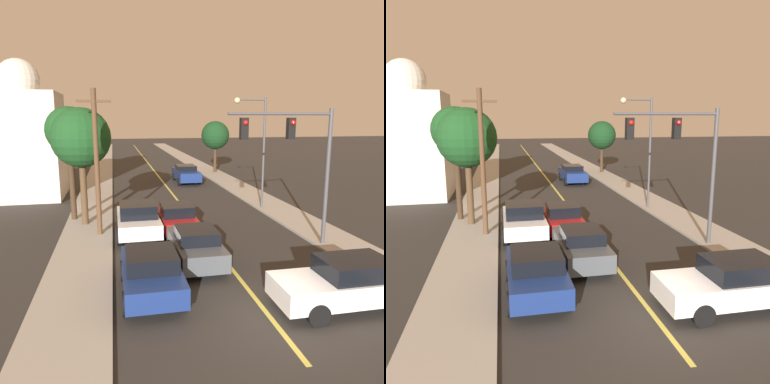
% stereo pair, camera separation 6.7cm
% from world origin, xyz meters
% --- Properties ---
extents(ground_plane, '(200.00, 200.00, 0.00)m').
position_xyz_m(ground_plane, '(0.00, 0.00, 0.00)').
color(ground_plane, '#2D2B28').
extents(road_surface, '(9.12, 80.00, 0.01)m').
position_xyz_m(road_surface, '(0.00, 36.00, 0.01)').
color(road_surface, '#2D2B28').
rests_on(road_surface, ground).
extents(sidewalk_left, '(2.50, 80.00, 0.12)m').
position_xyz_m(sidewalk_left, '(-5.81, 36.00, 0.06)').
color(sidewalk_left, '#9E998E').
rests_on(sidewalk_left, ground).
extents(sidewalk_right, '(2.50, 80.00, 0.12)m').
position_xyz_m(sidewalk_right, '(5.81, 36.00, 0.06)').
color(sidewalk_right, '#9E998E').
rests_on(sidewalk_right, ground).
extents(car_near_lane_front, '(1.89, 4.01, 1.52)m').
position_xyz_m(car_near_lane_front, '(-1.28, 4.79, 0.78)').
color(car_near_lane_front, '#474C51').
rests_on(car_near_lane_front, ground).
extents(car_near_lane_second, '(1.90, 3.96, 1.44)m').
position_xyz_m(car_near_lane_second, '(-1.28, 9.44, 0.73)').
color(car_near_lane_second, red).
rests_on(car_near_lane_second, ground).
extents(car_outer_lane_front, '(1.98, 4.09, 1.55)m').
position_xyz_m(car_outer_lane_front, '(-3.28, 2.52, 0.81)').
color(car_outer_lane_front, navy).
rests_on(car_outer_lane_front, ground).
extents(car_outer_lane_second, '(2.12, 4.29, 1.70)m').
position_xyz_m(car_outer_lane_second, '(-3.28, 9.01, 0.87)').
color(car_outer_lane_second, white).
rests_on(car_outer_lane_second, ground).
extents(car_far_oncoming, '(2.01, 4.75, 1.58)m').
position_xyz_m(car_far_oncoming, '(2.05, 24.03, 0.83)').
color(car_far_oncoming, navy).
rests_on(car_far_oncoming, ground).
extents(car_crossing_right, '(4.72, 1.90, 1.57)m').
position_xyz_m(car_crossing_right, '(2.64, 0.42, 0.80)').
color(car_crossing_right, white).
rests_on(car_crossing_right, ground).
extents(traffic_signal_mast, '(4.76, 0.42, 6.10)m').
position_xyz_m(traffic_signal_mast, '(3.44, 5.79, 4.48)').
color(traffic_signal_mast, '#47474C').
rests_on(traffic_signal_mast, ground).
extents(streetlamp_right, '(2.07, 0.36, 6.92)m').
position_xyz_m(streetlamp_right, '(4.41, 13.02, 4.60)').
color(streetlamp_right, '#47474C').
rests_on(streetlamp_right, ground).
extents(utility_pole_left, '(1.60, 0.24, 7.05)m').
position_xyz_m(utility_pole_left, '(-5.16, 9.29, 3.80)').
color(utility_pole_left, '#513823').
rests_on(utility_pole_left, ground).
extents(tree_left_near, '(3.14, 3.14, 6.24)m').
position_xyz_m(tree_left_near, '(-6.00, 11.36, 4.75)').
color(tree_left_near, '#4C3823').
rests_on(tree_left_near, ground).
extents(tree_left_far, '(2.57, 2.57, 6.32)m').
position_xyz_m(tree_left_far, '(-6.69, 12.54, 5.08)').
color(tree_left_far, '#3D2B1C').
rests_on(tree_left_far, ground).
extents(tree_right_near, '(2.94, 2.94, 5.38)m').
position_xyz_m(tree_right_near, '(6.20, 29.25, 4.00)').
color(tree_right_near, '#3D2B1C').
rests_on(tree_right_near, ground).
extents(domed_building_left, '(5.38, 5.38, 9.90)m').
position_xyz_m(domed_building_left, '(-10.75, 20.15, 4.29)').
color(domed_building_left, beige).
rests_on(domed_building_left, ground).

